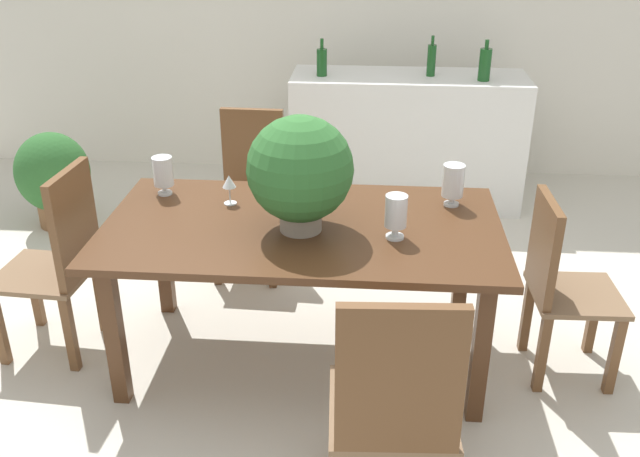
% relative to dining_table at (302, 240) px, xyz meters
% --- Properties ---
extents(ground_plane, '(7.04, 7.04, 0.00)m').
position_rel_dining_table_xyz_m(ground_plane, '(0.00, 0.18, -0.67)').
color(ground_plane, beige).
extents(back_wall, '(6.40, 0.10, 2.60)m').
position_rel_dining_table_xyz_m(back_wall, '(0.00, 2.78, 0.63)').
color(back_wall, silver).
rests_on(back_wall, ground).
extents(dining_table, '(1.86, 1.02, 0.75)m').
position_rel_dining_table_xyz_m(dining_table, '(0.00, 0.00, 0.00)').
color(dining_table, '#4C2D19').
rests_on(dining_table, ground).
extents(chair_foot_end, '(0.42, 0.42, 0.92)m').
position_rel_dining_table_xyz_m(chair_foot_end, '(1.21, -0.00, -0.17)').
color(chair_foot_end, brown).
rests_on(chair_foot_end, ground).
extents(chair_far_left, '(0.42, 0.45, 0.99)m').
position_rel_dining_table_xyz_m(chair_far_left, '(-0.41, 0.98, -0.14)').
color(chair_far_left, brown).
rests_on(chair_far_left, ground).
extents(chair_near_right, '(0.48, 0.50, 1.01)m').
position_rel_dining_table_xyz_m(chair_near_right, '(0.42, -0.99, -0.12)').
color(chair_near_right, brown).
rests_on(chair_near_right, ground).
extents(chair_head_end, '(0.47, 0.46, 0.99)m').
position_rel_dining_table_xyz_m(chair_head_end, '(-1.19, -0.01, -0.13)').
color(chair_head_end, brown).
rests_on(chair_head_end, ground).
extents(flower_centerpiece, '(0.48, 0.48, 0.54)m').
position_rel_dining_table_xyz_m(flower_centerpiece, '(0.00, -0.06, 0.37)').
color(flower_centerpiece, gray).
rests_on(flower_centerpiece, dining_table).
extents(crystal_vase_left, '(0.11, 0.11, 0.21)m').
position_rel_dining_table_xyz_m(crystal_vase_left, '(0.71, 0.28, 0.21)').
color(crystal_vase_left, silver).
rests_on(crystal_vase_left, dining_table).
extents(crystal_vase_center_near, '(0.10, 0.10, 0.20)m').
position_rel_dining_table_xyz_m(crystal_vase_center_near, '(0.43, -0.11, 0.21)').
color(crystal_vase_center_near, silver).
rests_on(crystal_vase_center_near, dining_table).
extents(crystal_vase_right, '(0.10, 0.10, 0.20)m').
position_rel_dining_table_xyz_m(crystal_vase_right, '(-0.74, 0.30, 0.21)').
color(crystal_vase_right, silver).
rests_on(crystal_vase_right, dining_table).
extents(wine_glass, '(0.07, 0.07, 0.15)m').
position_rel_dining_table_xyz_m(wine_glass, '(-0.38, 0.21, 0.20)').
color(wine_glass, silver).
rests_on(wine_glass, dining_table).
extents(kitchen_counter, '(1.68, 0.57, 0.97)m').
position_rel_dining_table_xyz_m(kitchen_counter, '(0.56, 2.08, -0.19)').
color(kitchen_counter, silver).
rests_on(kitchen_counter, ground).
extents(wine_bottle_tall, '(0.07, 0.07, 0.26)m').
position_rel_dining_table_xyz_m(wine_bottle_tall, '(-0.06, 2.02, 0.40)').
color(wine_bottle_tall, '#194C1E').
rests_on(wine_bottle_tall, kitchen_counter).
extents(wine_bottle_green, '(0.06, 0.06, 0.28)m').
position_rel_dining_table_xyz_m(wine_bottle_green, '(0.71, 2.07, 0.41)').
color(wine_bottle_green, '#194C1E').
rests_on(wine_bottle_green, kitchen_counter).
extents(wine_bottle_clear, '(0.08, 0.08, 0.28)m').
position_rel_dining_table_xyz_m(wine_bottle_clear, '(1.07, 1.97, 0.41)').
color(wine_bottle_clear, '#194C1E').
rests_on(wine_bottle_clear, kitchen_counter).
extents(potted_plant_floor, '(0.50, 0.50, 0.67)m').
position_rel_dining_table_xyz_m(potted_plant_floor, '(-1.89, 1.45, -0.30)').
color(potted_plant_floor, brown).
rests_on(potted_plant_floor, ground).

